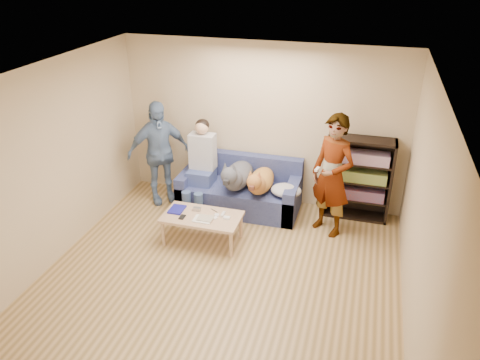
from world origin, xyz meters
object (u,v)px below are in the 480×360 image
(coffee_table, at_px, (202,219))
(dog_tan, at_px, (260,181))
(notebook_blue, at_px, (177,209))
(camera_silver, at_px, (197,209))
(dog_gray, at_px, (237,176))
(bookshelf, at_px, (358,177))
(person_standing_right, at_px, (332,176))
(person_seated, at_px, (201,162))
(person_standing_left, at_px, (159,153))
(sofa, at_px, (240,191))

(coffee_table, bearing_deg, dog_tan, 55.69)
(notebook_blue, relative_size, camera_silver, 2.36)
(dog_gray, height_order, bookshelf, bookshelf)
(person_standing_right, xyz_separation_m, coffee_table, (-1.70, -0.78, -0.53))
(person_seated, height_order, coffee_table, person_seated)
(person_seated, height_order, bookshelf, person_seated)
(notebook_blue, bearing_deg, dog_tan, 40.02)
(dog_gray, bearing_deg, person_standing_left, 178.17)
(person_standing_left, bearing_deg, sofa, -34.11)
(person_standing_left, height_order, person_seated, person_standing_left)
(camera_silver, distance_m, sofa, 1.07)
(person_standing_right, distance_m, notebook_blue, 2.27)
(sofa, bearing_deg, bookshelf, 7.40)
(person_standing_right, relative_size, dog_gray, 1.45)
(sofa, xyz_separation_m, coffee_table, (-0.25, -1.11, 0.09))
(person_standing_right, height_order, person_standing_left, person_standing_right)
(notebook_blue, relative_size, person_seated, 0.18)
(dog_tan, relative_size, coffee_table, 1.04)
(person_standing_right, distance_m, dog_gray, 1.49)
(person_standing_left, bearing_deg, dog_tan, -42.23)
(dog_tan, bearing_deg, coffee_table, -124.31)
(camera_silver, bearing_deg, dog_tan, 46.77)
(person_standing_left, bearing_deg, dog_gray, -41.62)
(coffee_table, height_order, bookshelf, bookshelf)
(sofa, bearing_deg, notebook_blue, -121.45)
(sofa, bearing_deg, dog_gray, -92.70)
(dog_gray, relative_size, dog_tan, 1.09)
(person_standing_right, height_order, camera_silver, person_standing_right)
(dog_tan, bearing_deg, bookshelf, 17.03)
(camera_silver, relative_size, sofa, 0.06)
(notebook_blue, relative_size, bookshelf, 0.20)
(coffee_table, bearing_deg, dog_gray, 75.65)
(person_seated, xyz_separation_m, dog_gray, (0.60, -0.05, -0.13))
(person_standing_right, xyz_separation_m, person_standing_left, (-2.78, 0.20, -0.05))
(person_seated, relative_size, coffee_table, 1.34)
(camera_silver, height_order, dog_tan, dog_tan)
(person_seated, xyz_separation_m, bookshelf, (2.41, 0.36, -0.09))
(sofa, height_order, dog_gray, dog_gray)
(sofa, bearing_deg, person_seated, -168.31)
(sofa, distance_m, dog_gray, 0.40)
(person_standing_right, relative_size, sofa, 0.96)
(person_standing_left, bearing_deg, bookshelf, -33.12)
(dog_gray, bearing_deg, bookshelf, 12.71)
(person_seated, distance_m, dog_gray, 0.62)
(person_standing_left, bearing_deg, coffee_table, -81.88)
(camera_silver, xyz_separation_m, dog_tan, (0.74, 0.78, 0.17))
(person_standing_right, bearing_deg, sofa, -160.51)
(camera_silver, height_order, person_seated, person_seated)
(camera_silver, xyz_separation_m, coffee_table, (0.12, -0.12, -0.07))
(person_standing_left, height_order, notebook_blue, person_standing_left)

